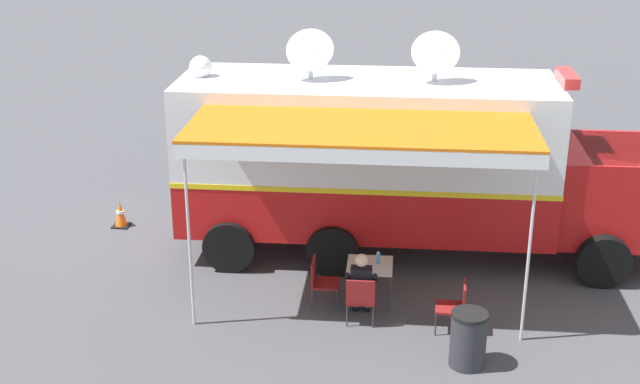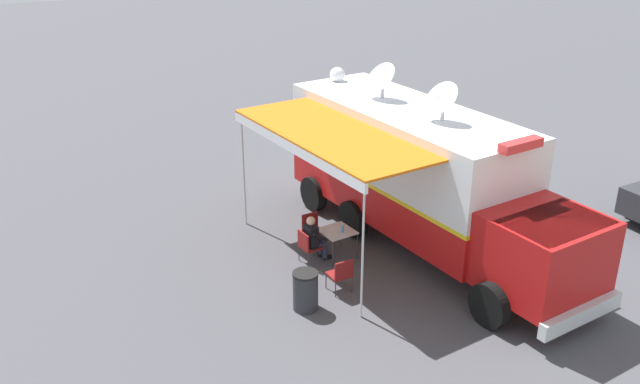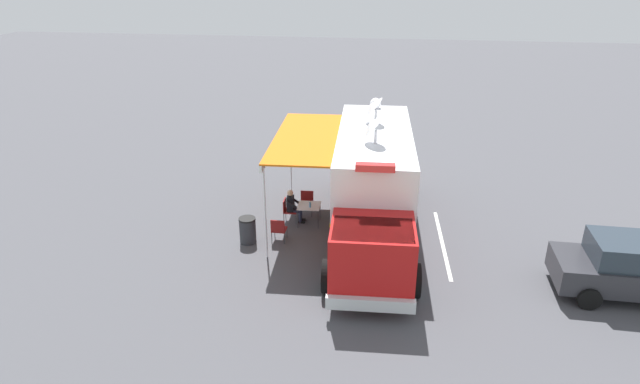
{
  "view_description": "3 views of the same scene",
  "coord_description": "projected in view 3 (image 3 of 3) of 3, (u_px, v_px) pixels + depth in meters",
  "views": [
    {
      "loc": [
        15.56,
        1.32,
        7.18
      ],
      "look_at": [
        1.22,
        -0.73,
        1.65
      ],
      "focal_mm": 47.1,
      "sensor_mm": 36.0,
      "label": 1
    },
    {
      "loc": [
        10.31,
        13.37,
        8.5
      ],
      "look_at": [
        2.15,
        -0.74,
        1.36
      ],
      "focal_mm": 38.55,
      "sensor_mm": 36.0,
      "label": 2
    },
    {
      "loc": [
        -0.64,
        17.56,
        8.9
      ],
      "look_at": [
        1.91,
        -0.08,
        1.11
      ],
      "focal_mm": 30.0,
      "sensor_mm": 36.0,
      "label": 3
    }
  ],
  "objects": [
    {
      "name": "trash_bin",
      "position": [
        248.0,
        230.0,
        18.13
      ],
      "size": [
        0.57,
        0.57,
        0.91
      ],
      "color": "#2D2D33",
      "rests_on": "ground"
    },
    {
      "name": "lot_stripe",
      "position": [
        442.0,
        243.0,
        18.25
      ],
      "size": [
        0.35,
        4.8,
        0.01
      ],
      "primitive_type": "cube",
      "rotation": [
        0.0,
        0.0,
        0.05
      ],
      "color": "silver",
      "rests_on": "ground"
    },
    {
      "name": "folding_chair_beside_table",
      "position": [
        307.0,
        201.0,
        20.19
      ],
      "size": [
        0.5,
        0.5,
        0.87
      ],
      "color": "maroon",
      "rests_on": "ground"
    },
    {
      "name": "folding_table",
      "position": [
        309.0,
        207.0,
        19.33
      ],
      "size": [
        0.84,
        0.84,
        0.73
      ],
      "color": "silver",
      "rests_on": "ground"
    },
    {
      "name": "traffic_cone",
      "position": [
        387.0,
        166.0,
        24.23
      ],
      "size": [
        0.36,
        0.36,
        0.58
      ],
      "color": "black",
      "rests_on": "ground"
    },
    {
      "name": "seated_responder",
      "position": [
        293.0,
        205.0,
        19.5
      ],
      "size": [
        0.68,
        0.57,
        1.25
      ],
      "color": "black",
      "rests_on": "ground"
    },
    {
      "name": "folding_chair_spare_by_truck",
      "position": [
        279.0,
        228.0,
        18.13
      ],
      "size": [
        0.49,
        0.49,
        0.87
      ],
      "color": "maroon",
      "rests_on": "ground"
    },
    {
      "name": "car_behind_truck",
      "position": [
        631.0,
        268.0,
        15.11
      ],
      "size": [
        4.23,
        2.08,
        1.76
      ],
      "color": "#2D2D33",
      "rests_on": "ground"
    },
    {
      "name": "command_truck",
      "position": [
        372.0,
        182.0,
        18.12
      ],
      "size": [
        5.22,
        9.6,
        4.53
      ],
      "color": "#B71414",
      "rests_on": "ground"
    },
    {
      "name": "water_bottle",
      "position": [
        310.0,
        204.0,
        19.13
      ],
      "size": [
        0.07,
        0.07,
        0.22
      ],
      "color": "#4C99D8",
      "rests_on": "folding_table"
    },
    {
      "name": "ground_plane",
      "position": [
        371.0,
        224.0,
        19.57
      ],
      "size": [
        100.0,
        100.0,
        0.0
      ],
      "primitive_type": "plane",
      "color": "#47474C"
    },
    {
      "name": "folding_chair_at_table",
      "position": [
        288.0,
        208.0,
        19.57
      ],
      "size": [
        0.5,
        0.5,
        0.87
      ],
      "color": "maroon",
      "rests_on": "ground"
    }
  ]
}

